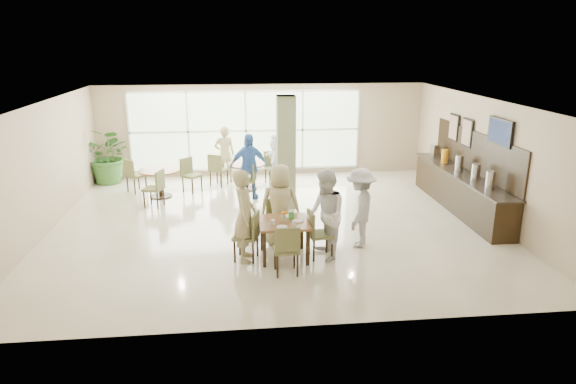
{
  "coord_description": "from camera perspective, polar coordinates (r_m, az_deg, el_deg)",
  "views": [
    {
      "loc": [
        -0.85,
        -11.18,
        4.1
      ],
      "look_at": [
        0.2,
        -1.2,
        1.1
      ],
      "focal_mm": 32.0,
      "sensor_mm": 36.0,
      "label": 1
    }
  ],
  "objects": [
    {
      "name": "teen_right",
      "position": [
        9.79,
        4.18,
        -2.57
      ],
      "size": [
        0.77,
        0.94,
        1.77
      ],
      "primitive_type": "imported",
      "rotation": [
        0.0,
        0.0,
        -1.45
      ],
      "color": "white",
      "rests_on": "ground"
    },
    {
      "name": "teen_far",
      "position": [
        10.46,
        -0.86,
        -1.47
      ],
      "size": [
        0.9,
        0.6,
        1.7
      ],
      "primitive_type": "imported",
      "rotation": [
        0.0,
        0.0,
        2.95
      ],
      "color": "tan",
      "rests_on": "ground"
    },
    {
      "name": "column",
      "position": [
        12.73,
        -0.24,
        4.4
      ],
      "size": [
        0.45,
        0.45,
        2.8
      ],
      "primitive_type": "cube",
      "color": "#7A7E58",
      "rests_on": "ground"
    },
    {
      "name": "potted_plant",
      "position": [
        15.92,
        -19.26,
        3.86
      ],
      "size": [
        1.94,
        1.94,
        1.66
      ],
      "primitive_type": "imported",
      "rotation": [
        0.0,
        0.0,
        -0.37
      ],
      "color": "#356A2A",
      "rests_on": "ground"
    },
    {
      "name": "tabletop_clutter",
      "position": [
        9.79,
        -0.12,
        -2.98
      ],
      "size": [
        0.64,
        0.8,
        0.21
      ],
      "color": "white",
      "rests_on": "main_table"
    },
    {
      "name": "round_table_right",
      "position": [
        14.51,
        -4.68,
        2.52
      ],
      "size": [
        1.1,
        1.1,
        0.75
      ],
      "color": "brown",
      "rests_on": "ground"
    },
    {
      "name": "framed_art_a",
      "position": [
        13.67,
        19.28,
        6.24
      ],
      "size": [
        0.05,
        0.55,
        0.7
      ],
      "color": "black",
      "rests_on": "ground"
    },
    {
      "name": "chairs_table_right",
      "position": [
        14.59,
        -4.63,
        2.2
      ],
      "size": [
        2.18,
        1.81,
        0.95
      ],
      "color": "brown",
      "rests_on": "ground"
    },
    {
      "name": "teen_left",
      "position": [
        9.73,
        -4.84,
        -2.65
      ],
      "size": [
        0.45,
        0.67,
        1.79
      ],
      "primitive_type": "imported",
      "rotation": [
        0.0,
        0.0,
        1.53
      ],
      "color": "tan",
      "rests_on": "ground"
    },
    {
      "name": "chairs_table_left",
      "position": [
        14.21,
        -13.97,
        1.36
      ],
      "size": [
        2.17,
        2.0,
        0.95
      ],
      "color": "brown",
      "rests_on": "ground"
    },
    {
      "name": "adult_b",
      "position": [
        14.51,
        -1.19,
        3.43
      ],
      "size": [
        0.85,
        1.54,
        1.57
      ],
      "primitive_type": "imported",
      "rotation": [
        0.0,
        0.0,
        -1.41
      ],
      "color": "white",
      "rests_on": "ground"
    },
    {
      "name": "main_table",
      "position": [
        9.87,
        -0.45,
        -3.77
      ],
      "size": [
        0.95,
        0.95,
        0.75
      ],
      "color": "brown",
      "rests_on": "ground"
    },
    {
      "name": "teen_standing",
      "position": [
        10.48,
        8.01,
        -1.76
      ],
      "size": [
        0.98,
        1.21,
        1.64
      ],
      "primitive_type": "imported",
      "rotation": [
        0.0,
        0.0,
        -1.99
      ],
      "color": "#AAAAAC",
      "rests_on": "ground"
    },
    {
      "name": "window_bank",
      "position": [
        15.87,
        -4.69,
        6.79
      ],
      "size": [
        7.0,
        0.04,
        7.0
      ],
      "color": "silver",
      "rests_on": "ground"
    },
    {
      "name": "room_shell",
      "position": [
        11.46,
        -1.63,
        4.57
      ],
      "size": [
        10.0,
        10.0,
        10.0
      ],
      "color": "white",
      "rests_on": "ground"
    },
    {
      "name": "wall_tv",
      "position": [
        12.22,
        22.5,
        6.2
      ],
      "size": [
        0.06,
        1.0,
        0.58
      ],
      "color": "black",
      "rests_on": "ground"
    },
    {
      "name": "chairs_main_table",
      "position": [
        9.91,
        -0.52,
        -4.8
      ],
      "size": [
        1.97,
        1.92,
        0.95
      ],
      "color": "brown",
      "rests_on": "ground"
    },
    {
      "name": "adult_a",
      "position": [
        13.58,
        -4.4,
        2.84
      ],
      "size": [
        1.12,
        0.78,
        1.74
      ],
      "primitive_type": "imported",
      "rotation": [
        0.0,
        0.0,
        0.21
      ],
      "color": "#4072C0",
      "rests_on": "ground"
    },
    {
      "name": "ground",
      "position": [
        11.94,
        -1.56,
        -3.45
      ],
      "size": [
        10.0,
        10.0,
        0.0
      ],
      "primitive_type": "plane",
      "color": "beige",
      "rests_on": "ground"
    },
    {
      "name": "round_table_left",
      "position": [
        14.18,
        -14.08,
        1.72
      ],
      "size": [
        1.09,
        1.09,
        0.75
      ],
      "color": "brown",
      "rests_on": "ground"
    },
    {
      "name": "framed_art_b",
      "position": [
        14.39,
        17.96,
        6.84
      ],
      "size": [
        0.05,
        0.55,
        0.7
      ],
      "color": "black",
      "rests_on": "ground"
    },
    {
      "name": "adult_standing",
      "position": [
        15.26,
        -7.04,
        4.19
      ],
      "size": [
        0.66,
        0.47,
        1.69
      ],
      "primitive_type": "imported",
      "rotation": [
        0.0,
        0.0,
        3.26
      ],
      "color": "tan",
      "rests_on": "ground"
    },
    {
      "name": "buffet_counter",
      "position": [
        13.41,
        18.67,
        0.41
      ],
      "size": [
        0.64,
        4.7,
        1.95
      ],
      "color": "black",
      "rests_on": "ground"
    }
  ]
}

